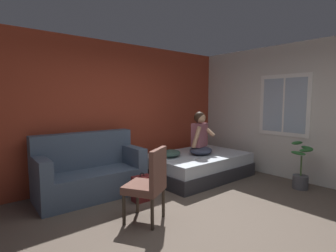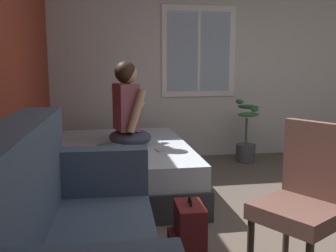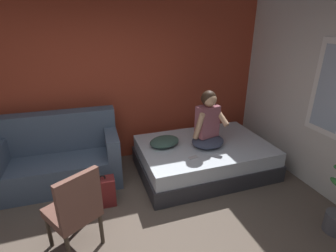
{
  "view_description": "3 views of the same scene",
  "coord_description": "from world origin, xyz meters",
  "px_view_note": "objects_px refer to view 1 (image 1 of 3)",
  "views": [
    {
      "loc": [
        -2.33,
        -2.16,
        1.6
      ],
      "look_at": [
        0.73,
        1.5,
        1.12
      ],
      "focal_mm": 28.0,
      "sensor_mm": 36.0,
      "label": 1
    },
    {
      "loc": [
        -2.52,
        1.75,
        1.35
      ],
      "look_at": [
        0.84,
        1.18,
        0.79
      ],
      "focal_mm": 42.0,
      "sensor_mm": 36.0,
      "label": 2
    },
    {
      "loc": [
        -0.18,
        -1.79,
        2.34
      ],
      "look_at": [
        0.88,
        1.33,
        0.96
      ],
      "focal_mm": 28.0,
      "sensor_mm": 36.0,
      "label": 3
    }
  ],
  "objects_px": {
    "bed": "(197,165)",
    "backpack": "(142,189)",
    "cell_phone": "(198,159)",
    "throw_pillow": "(170,153)",
    "couch": "(89,172)",
    "person_seated": "(200,137)",
    "potted_plant": "(301,172)",
    "side_chair": "(149,182)"
  },
  "relations": [
    {
      "from": "side_chair",
      "to": "backpack",
      "type": "bearing_deg",
      "value": 63.51
    },
    {
      "from": "backpack",
      "to": "throw_pillow",
      "type": "relative_size",
      "value": 0.95
    },
    {
      "from": "backpack",
      "to": "potted_plant",
      "type": "bearing_deg",
      "value": -28.5
    },
    {
      "from": "potted_plant",
      "to": "couch",
      "type": "bearing_deg",
      "value": 145.12
    },
    {
      "from": "cell_phone",
      "to": "potted_plant",
      "type": "xyz_separation_m",
      "value": [
        1.23,
        -1.36,
        -0.18
      ]
    },
    {
      "from": "couch",
      "to": "backpack",
      "type": "height_order",
      "value": "couch"
    },
    {
      "from": "couch",
      "to": "person_seated",
      "type": "relative_size",
      "value": 1.98
    },
    {
      "from": "side_chair",
      "to": "cell_phone",
      "type": "height_order",
      "value": "side_chair"
    },
    {
      "from": "bed",
      "to": "throw_pillow",
      "type": "xyz_separation_m",
      "value": [
        -0.62,
        0.14,
        0.31
      ]
    },
    {
      "from": "cell_phone",
      "to": "throw_pillow",
      "type": "bearing_deg",
      "value": -164.94
    },
    {
      "from": "person_seated",
      "to": "bed",
      "type": "bearing_deg",
      "value": 97.37
    },
    {
      "from": "side_chair",
      "to": "throw_pillow",
      "type": "bearing_deg",
      "value": 40.66
    },
    {
      "from": "cell_phone",
      "to": "bed",
      "type": "bearing_deg",
      "value": 121.23
    },
    {
      "from": "couch",
      "to": "person_seated",
      "type": "bearing_deg",
      "value": -12.36
    },
    {
      "from": "bed",
      "to": "person_seated",
      "type": "height_order",
      "value": "person_seated"
    },
    {
      "from": "backpack",
      "to": "throw_pillow",
      "type": "distance_m",
      "value": 1.17
    },
    {
      "from": "side_chair",
      "to": "person_seated",
      "type": "bearing_deg",
      "value": 25.63
    },
    {
      "from": "bed",
      "to": "potted_plant",
      "type": "relative_size",
      "value": 2.43
    },
    {
      "from": "couch",
      "to": "cell_phone",
      "type": "height_order",
      "value": "couch"
    },
    {
      "from": "bed",
      "to": "backpack",
      "type": "xyz_separation_m",
      "value": [
        -1.63,
        -0.35,
        -0.04
      ]
    },
    {
      "from": "potted_plant",
      "to": "backpack",
      "type": "bearing_deg",
      "value": 151.5
    },
    {
      "from": "couch",
      "to": "person_seated",
      "type": "distance_m",
      "value": 2.26
    },
    {
      "from": "couch",
      "to": "throw_pillow",
      "type": "relative_size",
      "value": 3.6
    },
    {
      "from": "throw_pillow",
      "to": "side_chair",
      "type": "bearing_deg",
      "value": -139.34
    },
    {
      "from": "bed",
      "to": "backpack",
      "type": "bearing_deg",
      "value": -168.0
    },
    {
      "from": "person_seated",
      "to": "throw_pillow",
      "type": "bearing_deg",
      "value": 161.97
    },
    {
      "from": "bed",
      "to": "person_seated",
      "type": "distance_m",
      "value": 0.6
    },
    {
      "from": "throw_pillow",
      "to": "cell_phone",
      "type": "bearing_deg",
      "value": -61.18
    },
    {
      "from": "throw_pillow",
      "to": "cell_phone",
      "type": "xyz_separation_m",
      "value": [
        0.27,
        -0.49,
        -0.07
      ]
    },
    {
      "from": "backpack",
      "to": "throw_pillow",
      "type": "height_order",
      "value": "throw_pillow"
    },
    {
      "from": "backpack",
      "to": "potted_plant",
      "type": "height_order",
      "value": "potted_plant"
    },
    {
      "from": "person_seated",
      "to": "backpack",
      "type": "relative_size",
      "value": 1.91
    },
    {
      "from": "couch",
      "to": "potted_plant",
      "type": "bearing_deg",
      "value": -34.88
    },
    {
      "from": "couch",
      "to": "person_seated",
      "type": "height_order",
      "value": "person_seated"
    },
    {
      "from": "couch",
      "to": "bed",
      "type": "bearing_deg",
      "value": -10.85
    },
    {
      "from": "throw_pillow",
      "to": "backpack",
      "type": "bearing_deg",
      "value": -154.07
    },
    {
      "from": "cell_phone",
      "to": "couch",
      "type": "bearing_deg",
      "value": -126.6
    },
    {
      "from": "backpack",
      "to": "couch",
      "type": "bearing_deg",
      "value": 125.19
    },
    {
      "from": "throw_pillow",
      "to": "bed",
      "type": "bearing_deg",
      "value": -13.03
    },
    {
      "from": "backpack",
      "to": "cell_phone",
      "type": "xyz_separation_m",
      "value": [
        1.28,
        -0.0,
        0.29
      ]
    },
    {
      "from": "couch",
      "to": "side_chair",
      "type": "xyz_separation_m",
      "value": [
        0.21,
        -1.42,
        0.14
      ]
    },
    {
      "from": "backpack",
      "to": "cell_phone",
      "type": "bearing_deg",
      "value": -0.15
    }
  ]
}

